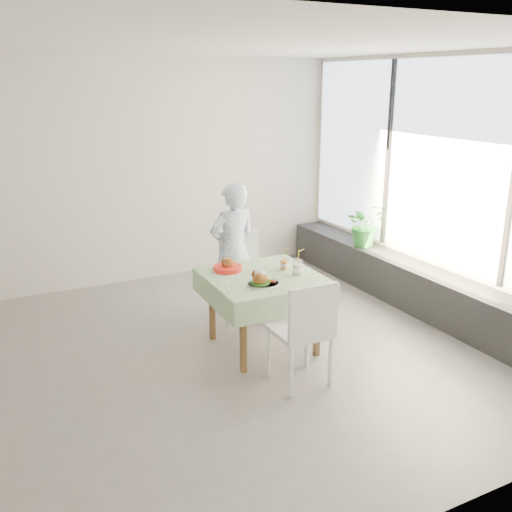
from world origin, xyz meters
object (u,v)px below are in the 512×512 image
main_dish (262,280)px  potted_plant (365,225)px  chair_far (242,293)px  cafe_table (263,303)px  chair_near (300,352)px  diner (233,250)px  juice_cup_orange (284,264)px

main_dish → potted_plant: potted_plant is taller
chair_far → cafe_table: bearing=-100.5°
chair_near → potted_plant: (2.04, 1.81, 0.48)m
chair_far → potted_plant: potted_plant is taller
diner → juice_cup_orange: diner is taller
cafe_table → chair_far: bearing=79.5°
chair_far → juice_cup_orange: (0.14, -0.67, 0.51)m
chair_far → juice_cup_orange: 0.85m
chair_near → main_dish: bearing=101.0°
chair_far → main_dish: size_ratio=3.09×
cafe_table → chair_far: (0.14, 0.75, -0.17)m
cafe_table → potted_plant: size_ratio=1.94×
chair_far → chair_near: 1.51m
main_dish → juice_cup_orange: (0.41, 0.31, 0.01)m
diner → main_dish: bearing=76.7°
main_dish → juice_cup_orange: size_ratio=1.25×
potted_plant → chair_near: bearing=-138.4°
diner → juice_cup_orange: (0.17, -0.81, 0.06)m
cafe_table → juice_cup_orange: 0.44m
chair_near → diner: diner is taller
chair_far → potted_plant: (1.87, 0.31, 0.49)m
juice_cup_orange → potted_plant: potted_plant is taller
cafe_table → diner: bearing=83.5°
chair_far → chair_near: (-0.17, -1.50, 0.01)m
diner → juice_cup_orange: bearing=100.8°
cafe_table → main_dish: bearing=-120.6°
cafe_table → chair_far: 0.78m
main_dish → chair_far: bearing=74.3°
chair_far → main_dish: chair_far is taller
chair_far → potted_plant: 1.95m
diner → potted_plant: diner is taller
main_dish → diner: bearing=78.0°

